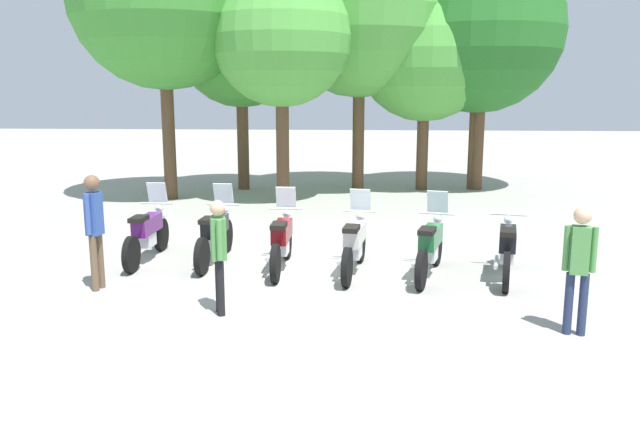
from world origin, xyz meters
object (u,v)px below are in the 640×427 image
tree_1 (241,43)px  tree_2 (281,37)px  motorcycle_2 (282,240)px  tree_5 (483,35)px  tree_6 (479,29)px  motorcycle_0 (147,233)px  person_2 (579,261)px  tree_4 (425,51)px  motorcycle_5 (507,248)px  tree_3 (360,10)px  motorcycle_4 (430,246)px  person_1 (219,249)px  motorcycle_1 (215,234)px  person_0 (94,222)px  motorcycle_3 (355,243)px

tree_1 → tree_2: tree_1 is taller
motorcycle_2 → tree_5: (4.98, 9.47, 4.20)m
tree_2 → tree_6: tree_6 is taller
tree_5 → motorcycle_2: bearing=-117.7°
motorcycle_0 → person_2: size_ratio=1.32×
motorcycle_0 → person_2: (6.64, -3.18, 0.45)m
tree_4 → person_2: bearing=-86.0°
motorcycle_5 → tree_5: bearing=5.7°
tree_1 → tree_4: tree_1 is taller
tree_3 → person_2: bearing=-76.4°
motorcycle_4 → person_2: 3.01m
motorcycle_4 → motorcycle_5: bearing=-76.0°
motorcycle_5 → person_1: 4.84m
motorcycle_2 → tree_2: bearing=7.3°
tree_5 → tree_2: bearing=-155.2°
tree_2 → motorcycle_1: bearing=-93.9°
motorcycle_4 → person_2: size_ratio=1.28×
motorcycle_5 → tree_4: (-0.54, 9.65, 3.74)m
motorcycle_5 → tree_5: (1.19, 9.76, 4.21)m
motorcycle_1 → person_0: bearing=142.3°
motorcycle_1 → tree_6: (6.15, 9.21, 4.38)m
person_1 → tree_6: 13.67m
tree_2 → tree_5: size_ratio=0.99×
motorcycle_0 → tree_2: (1.70, 6.40, 3.97)m
tree_2 → tree_6: size_ratio=0.86×
person_0 → tree_2: bearing=-93.6°
motorcycle_4 → person_2: bearing=-132.6°
tree_4 → tree_6: (1.63, 0.20, 0.65)m
motorcycle_0 → tree_6: (7.41, 9.17, 4.38)m
motorcycle_0 → tree_6: size_ratio=0.29×
motorcycle_2 → motorcycle_1: bearing=74.6°
person_0 → motorcycle_5: bearing=-161.2°
person_1 → tree_2: 9.78m
tree_5 → tree_1: bearing=-177.0°
motorcycle_3 → motorcycle_5: motorcycle_3 is taller
person_2 → tree_4: bearing=16.9°
tree_5 → motorcycle_3: bearing=-111.1°
motorcycle_1 → motorcycle_3: (2.53, -0.51, 0.00)m
motorcycle_0 → person_1: person_1 is taller
person_2 → tree_3: bearing=26.5°
person_2 → tree_1: (-6.47, 11.87, 3.54)m
motorcycle_5 → tree_1: tree_1 is taller
person_1 → person_2: 4.71m
motorcycle_4 → person_2: person_2 is taller
tree_1 → tree_6: size_ratio=0.87×
tree_1 → tree_4: 5.63m
motorcycle_2 → tree_4: (3.26, 9.36, 3.73)m
tree_4 → motorcycle_4: bearing=-94.3°
tree_1 → motorcycle_0: bearing=-91.1°
motorcycle_1 → tree_3: tree_3 is taller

